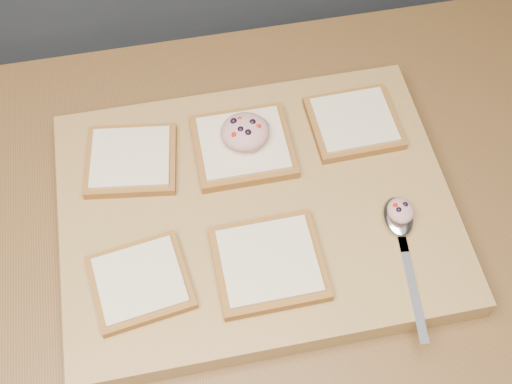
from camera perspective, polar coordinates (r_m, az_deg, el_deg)
island_counter at (r=1.24m, az=5.23°, el=-14.20°), size 2.00×0.80×0.90m
cutting_board at (r=0.82m, az=0.00°, el=-1.66°), size 0.49×0.37×0.04m
bread_far_left at (r=0.84m, az=-11.04°, el=2.85°), size 0.13×0.12×0.02m
bread_far_center at (r=0.84m, az=-1.15°, el=4.12°), size 0.13×0.12×0.02m
bread_far_right at (r=0.87m, az=8.69°, el=6.14°), size 0.12×0.11×0.02m
bread_near_left at (r=0.76m, az=-10.25°, el=-7.86°), size 0.12×0.11×0.02m
bread_near_center at (r=0.75m, az=1.14°, el=-6.33°), size 0.13×0.12×0.02m
tuna_salad_dollop at (r=0.82m, az=-0.98°, el=5.40°), size 0.06×0.06×0.03m
spoon at (r=0.80m, az=12.69°, el=-3.04°), size 0.05×0.19×0.01m
spoon_salad at (r=0.79m, az=12.72°, el=-1.62°), size 0.03×0.04×0.02m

